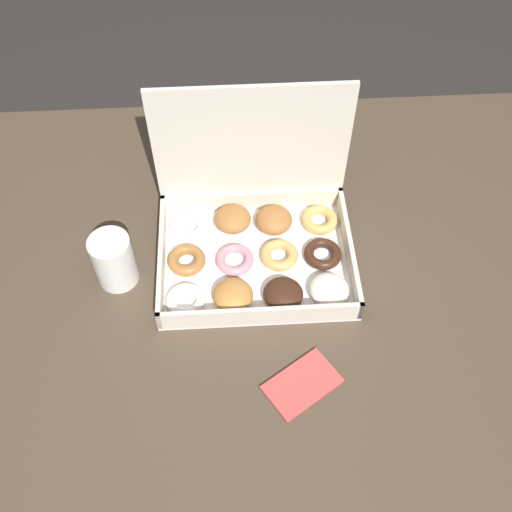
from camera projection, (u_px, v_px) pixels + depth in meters
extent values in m
plane|color=#2D2826|center=(249.00, 439.00, 1.65)|extent=(8.00, 8.00, 0.00)
cube|color=#4C3D2D|center=(245.00, 301.00, 1.07)|extent=(1.30, 1.04, 0.03)
cylinder|color=#4C3D2D|center=(18.00, 236.00, 1.62)|extent=(0.06, 0.06, 0.71)
cylinder|color=#4C3D2D|center=(454.00, 216.00, 1.67)|extent=(0.06, 0.06, 0.71)
cube|color=white|center=(256.00, 262.00, 1.10)|extent=(0.35, 0.26, 0.01)
cube|color=beige|center=(260.00, 316.00, 1.00)|extent=(0.35, 0.01, 0.04)
cube|color=beige|center=(252.00, 201.00, 1.15)|extent=(0.35, 0.01, 0.04)
cube|color=beige|center=(162.00, 258.00, 1.07)|extent=(0.01, 0.26, 0.04)
cube|color=beige|center=(349.00, 250.00, 1.08)|extent=(0.01, 0.26, 0.04)
cube|color=beige|center=(251.00, 143.00, 1.04)|extent=(0.35, 0.01, 0.24)
torus|color=white|center=(186.00, 300.00, 1.04)|extent=(0.07, 0.07, 0.02)
ellipsoid|color=#B77A38|center=(233.00, 295.00, 1.03)|extent=(0.07, 0.07, 0.04)
ellipsoid|color=#381E11|center=(283.00, 294.00, 1.03)|extent=(0.07, 0.07, 0.03)
ellipsoid|color=white|center=(329.00, 290.00, 1.04)|extent=(0.07, 0.07, 0.03)
torus|color=#9E6633|center=(187.00, 260.00, 1.08)|extent=(0.07, 0.07, 0.02)
torus|color=pink|center=(235.00, 260.00, 1.09)|extent=(0.07, 0.07, 0.02)
torus|color=tan|center=(279.00, 255.00, 1.09)|extent=(0.07, 0.07, 0.02)
torus|color=#381E11|center=(323.00, 254.00, 1.09)|extent=(0.07, 0.07, 0.02)
torus|color=white|center=(188.00, 226.00, 1.13)|extent=(0.07, 0.07, 0.02)
ellipsoid|color=#9E6633|center=(233.00, 219.00, 1.13)|extent=(0.07, 0.07, 0.04)
ellipsoid|color=#9E6633|center=(274.00, 220.00, 1.13)|extent=(0.07, 0.07, 0.04)
torus|color=tan|center=(319.00, 220.00, 1.14)|extent=(0.07, 0.07, 0.02)
cylinder|color=white|center=(114.00, 260.00, 1.04)|extent=(0.07, 0.07, 0.10)
cylinder|color=black|center=(108.00, 244.00, 1.00)|extent=(0.06, 0.06, 0.01)
cube|color=#CC4C47|center=(302.00, 384.00, 0.96)|extent=(0.14, 0.12, 0.01)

